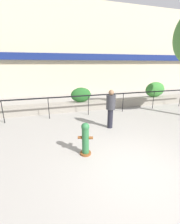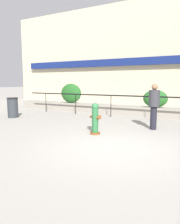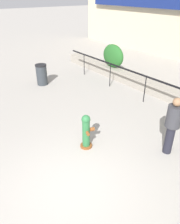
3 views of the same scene
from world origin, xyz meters
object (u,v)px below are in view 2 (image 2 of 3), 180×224
Objects in this scene: hedge_bush_1 at (155,99)px; trash_bin at (13,108)px; fire_hydrant at (95,118)px; pedestrian at (154,104)px; hedge_bush_0 at (71,93)px.

hedge_bush_1 is 1.24× the size of trash_bin.
trash_bin is at bearing -150.23° from hedge_bush_1.
fire_hydrant reaches higher than trash_bin.
fire_hydrant is at bearing -132.80° from pedestrian.
hedge_bush_0 is at bearing 180.00° from hedge_bush_1.
hedge_bush_0 is 5.17m from hedge_bush_1.
fire_hydrant is 0.62× the size of pedestrian.
pedestrian is 1.71× the size of trash_bin.
pedestrian is (5.79, -3.06, -0.11)m from hedge_bush_0.
pedestrian is 6.98m from trash_bin.
fire_hydrant is at bearing -12.40° from trash_bin.
hedge_bush_0 is at bearing 152.12° from pedestrian.
hedge_bush_1 reaches higher than trash_bin.
pedestrian is (1.60, 1.73, 0.44)m from fire_hydrant.
hedge_bush_0 is 6.55m from pedestrian.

